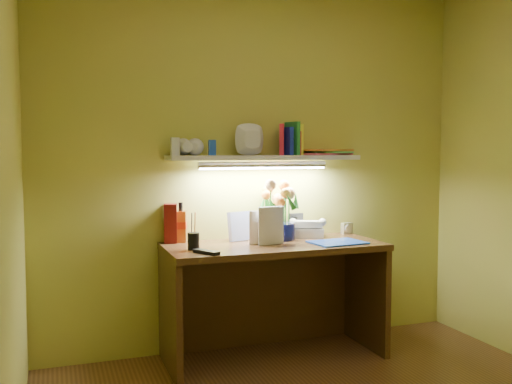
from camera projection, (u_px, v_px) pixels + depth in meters
desk at (274, 301)px, 3.69m from camera, size 1.40×0.60×0.75m
flower_bouquet at (278, 211)px, 3.82m from camera, size 0.28×0.28×0.39m
telephone at (308, 228)px, 3.93m from camera, size 0.26×0.23×0.13m
desk_clock at (347, 228)px, 4.09m from camera, size 0.08×0.05×0.08m
whisky_bottle at (181, 222)px, 3.70m from camera, size 0.09×0.09×0.26m
whisky_box at (171, 223)px, 3.68m from camera, size 0.10×0.10×0.25m
pen_cup at (193, 235)px, 3.44m from camera, size 0.08×0.08×0.17m
art_card at (242, 226)px, 3.78m from camera, size 0.20×0.09×0.19m
tv_remote at (206, 252)px, 3.30m from camera, size 0.13×0.18×0.02m
blue_folder at (338, 242)px, 3.68m from camera, size 0.36×0.28×0.01m
desk_book_a at (249, 228)px, 3.60m from camera, size 0.16×0.04×0.22m
desk_book_b at (259, 226)px, 3.57m from camera, size 0.18×0.04×0.24m
wall_shelf at (267, 152)px, 3.79m from camera, size 1.33×0.36×0.26m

